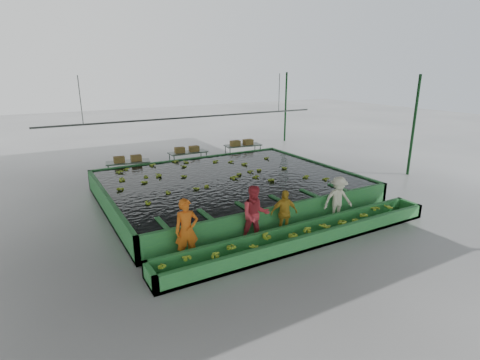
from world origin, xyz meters
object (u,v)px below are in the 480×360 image
packing_table_mid (188,160)px  box_stack_right (242,145)px  flotation_tank (228,187)px  worker_b (255,215)px  packing_table_left (129,171)px  box_stack_mid (187,152)px  packing_table_right (243,153)px  worker_d (338,199)px  sorting_trough (305,236)px  worker_c (284,213)px  box_stack_left (128,161)px  worker_a (187,230)px

packing_table_mid → box_stack_right: box_stack_right is taller
flotation_tank → worker_b: 4.53m
packing_table_left → flotation_tank: bearing=-56.6°
box_stack_mid → packing_table_right: bearing=1.4°
worker_d → packing_table_left: (-5.15, 8.94, -0.36)m
flotation_tank → worker_b: (-1.35, -4.30, 0.48)m
sorting_trough → worker_c: worker_c is taller
packing_table_right → box_stack_right: size_ratio=1.52×
flotation_tank → worker_b: worker_b is taller
worker_b → box_stack_right: 10.74m
box_stack_left → box_stack_mid: box_stack_mid is taller
worker_c → box_stack_left: bearing=122.9°
worker_b → worker_c: size_ratio=1.20×
worker_b → box_stack_left: worker_b is taller
flotation_tank → packing_table_right: (3.79, 5.29, 0.03)m
worker_a → box_stack_right: bearing=60.5°
worker_d → box_stack_mid: worker_d is taller
worker_b → box_stack_left: 9.06m
worker_c → flotation_tank: bearing=102.1°
worker_d → box_stack_right: 9.63m
worker_d → box_stack_right: (1.56, 9.50, 0.14)m
packing_table_left → packing_table_mid: 3.40m
worker_c → packing_table_mid: 9.53m
packing_table_mid → box_stack_right: bearing=-0.2°
box_stack_mid → box_stack_right: bearing=0.0°
worker_d → box_stack_right: worker_d is taller
worker_a → packing_table_right: worker_a is taller
flotation_tank → box_stack_left: box_stack_left is taller
worker_d → packing_table_mid: bearing=116.1°
worker_d → box_stack_left: worker_d is taller
sorting_trough → box_stack_left: (-3.06, 9.70, 0.68)m
worker_c → worker_d: worker_d is taller
flotation_tank → box_stack_left: (-3.06, 4.60, 0.48)m
worker_b → box_stack_mid: size_ratio=1.42×
worker_a → worker_d: (5.70, -0.00, -0.09)m
packing_table_mid → box_stack_mid: bearing=-166.9°
worker_d → packing_table_left: size_ratio=0.81×
worker_b → packing_table_right: bearing=80.7°
packing_table_left → box_stack_mid: bearing=9.7°
worker_d → packing_table_mid: worker_d is taller
flotation_tank → box_stack_right: bearing=54.9°
sorting_trough → packing_table_right: bearing=70.0°
flotation_tank → packing_table_mid: size_ratio=4.86×
sorting_trough → packing_table_left: (-3.05, 9.74, 0.22)m
worker_c → packing_table_right: 10.41m
worker_d → box_stack_right: size_ratio=1.19×
worker_b → box_stack_mid: bearing=99.3°
box_stack_mid → sorting_trough: bearing=-91.4°
flotation_tank → worker_d: worker_d is taller
worker_c → worker_d: (2.34, -0.00, 0.05)m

